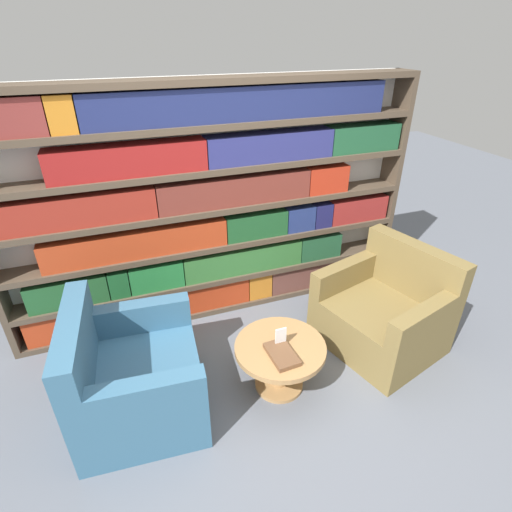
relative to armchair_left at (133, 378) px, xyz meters
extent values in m
plane|color=slate|center=(0.88, -0.44, -0.29)|extent=(14.00, 14.00, 0.00)
cube|color=silver|center=(0.88, 1.12, 0.73)|extent=(3.56, 0.05, 2.04)
cube|color=brown|center=(2.64, 0.99, 0.73)|extent=(0.05, 0.30, 2.04)
cube|color=brown|center=(0.88, 0.99, -0.27)|extent=(3.46, 0.30, 0.05)
cube|color=brown|center=(0.88, 0.99, 0.05)|extent=(3.46, 0.30, 0.05)
cube|color=brown|center=(0.88, 0.99, 0.39)|extent=(3.46, 0.30, 0.05)
cube|color=brown|center=(0.88, 0.99, 0.73)|extent=(3.46, 0.30, 0.05)
cube|color=brown|center=(0.88, 0.99, 1.07)|extent=(3.46, 0.30, 0.05)
cube|color=brown|center=(0.88, 0.99, 1.41)|extent=(3.46, 0.30, 0.05)
cube|color=brown|center=(0.88, 0.99, 1.73)|extent=(3.46, 0.30, 0.05)
cube|color=#B8391A|center=(0.17, 0.97, -0.11)|extent=(1.93, 0.20, 0.26)
cube|color=orange|center=(1.26, 0.97, -0.11)|extent=(0.23, 0.20, 0.26)
cube|color=brown|center=(1.83, 0.97, -0.11)|extent=(0.90, 0.20, 0.26)
cube|color=#21562B|center=(-0.40, 0.97, 0.19)|extent=(0.62, 0.20, 0.24)
cube|color=#1C5A2B|center=(0.00, 0.97, 0.19)|extent=(0.16, 0.20, 0.24)
cube|color=#247A39|center=(0.31, 0.97, 0.19)|extent=(0.45, 0.20, 0.24)
cube|color=#367537|center=(1.11, 0.97, 0.19)|extent=(1.12, 0.20, 0.24)
cube|color=#245936|center=(1.89, 0.97, 0.19)|extent=(0.43, 0.20, 0.24)
cube|color=#B73C1B|center=(0.20, 0.97, 0.53)|extent=(1.47, 0.20, 0.23)
cube|color=#1F552B|center=(1.23, 0.97, 0.53)|extent=(0.57, 0.20, 0.23)
cube|color=navy|center=(1.66, 0.97, 0.53)|extent=(0.27, 0.20, 0.23)
cube|color=navy|center=(1.89, 0.97, 0.53)|extent=(0.17, 0.20, 0.23)
cube|color=maroon|center=(2.29, 0.97, 0.53)|extent=(0.60, 0.20, 0.23)
cube|color=maroon|center=(-0.23, 0.97, 0.88)|extent=(1.23, 0.20, 0.24)
cube|color=brown|center=(1.05, 0.97, 0.88)|extent=(1.32, 0.20, 0.24)
cube|color=red|center=(1.91, 0.97, 0.88)|extent=(0.39, 0.20, 0.24)
cube|color=maroon|center=(0.23, 0.97, 1.21)|extent=(1.15, 0.20, 0.23)
cube|color=navy|center=(1.36, 0.97, 1.21)|extent=(1.09, 0.20, 0.23)
cube|color=#205634|center=(2.25, 0.97, 1.21)|extent=(0.67, 0.20, 0.23)
cube|color=maroon|center=(-0.49, 0.97, 1.56)|extent=(0.51, 0.20, 0.25)
cube|color=orange|center=(-0.14, 0.97, 1.56)|extent=(0.17, 0.20, 0.25)
cube|color=navy|center=(1.15, 0.97, 1.56)|extent=(2.39, 0.20, 0.25)
cube|color=#386684|center=(0.04, 0.00, -0.09)|extent=(0.88, 0.95, 0.40)
cube|color=#386684|center=(-0.29, 0.02, 0.33)|extent=(0.21, 0.90, 0.45)
cube|color=#386684|center=(0.08, -0.39, 0.22)|extent=(0.67, 0.18, 0.23)
cube|color=#386684|center=(0.14, 0.37, 0.22)|extent=(0.67, 0.18, 0.23)
cube|color=olive|center=(1.98, 0.00, -0.09)|extent=(1.01, 1.07, 0.40)
cube|color=olive|center=(2.31, 0.08, 0.33)|extent=(0.37, 0.90, 0.45)
cube|color=olive|center=(1.81, 0.35, 0.22)|extent=(0.68, 0.29, 0.23)
cube|color=olive|center=(2.02, -0.39, 0.22)|extent=(0.68, 0.29, 0.23)
cylinder|color=#AD7F4C|center=(1.01, -0.15, -0.12)|extent=(0.12, 0.12, 0.35)
cylinder|color=#AD7F4C|center=(1.01, -0.15, -0.28)|extent=(0.36, 0.36, 0.03)
cylinder|color=#AD7F4C|center=(1.01, -0.15, 0.08)|extent=(0.65, 0.65, 0.04)
cube|color=black|center=(1.01, -0.15, 0.11)|extent=(0.05, 0.06, 0.01)
cube|color=white|center=(1.01, -0.15, 0.18)|extent=(0.08, 0.01, 0.15)
cube|color=brown|center=(0.98, -0.25, 0.12)|extent=(0.18, 0.28, 0.03)
camera|label=1|loc=(0.11, -2.10, 2.05)|focal=28.00mm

